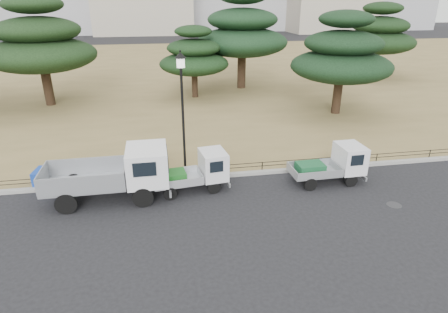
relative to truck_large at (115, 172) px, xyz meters
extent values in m
plane|color=black|center=(4.67, -1.38, -1.21)|extent=(220.00, 220.00, 0.00)
cube|color=olive|center=(4.67, 29.22, -1.13)|extent=(120.00, 56.00, 0.15)
cube|color=gray|center=(4.67, 1.22, -1.13)|extent=(120.00, 0.25, 0.16)
cylinder|color=black|center=(1.09, -0.92, -0.78)|extent=(0.85, 0.18, 0.85)
cylinder|color=black|center=(1.08, 0.94, -0.78)|extent=(0.85, 0.18, 0.85)
cylinder|color=black|center=(-1.84, -0.94, -0.78)|extent=(0.85, 0.18, 0.85)
cylinder|color=black|center=(-1.85, 0.91, -0.78)|extent=(0.85, 0.18, 0.85)
cube|color=#2D2D30|center=(-0.34, 0.00, -0.56)|extent=(4.74, 1.05, 0.15)
cube|color=#91959A|center=(-1.19, -0.01, -0.07)|extent=(3.31, 1.88, 0.83)
cube|color=silver|center=(1.33, 0.01, 0.24)|extent=(1.66, 2.03, 1.45)
cylinder|color=black|center=(4.06, -0.30, -0.93)|extent=(0.58, 0.22, 0.56)
cylinder|color=black|center=(3.90, 0.92, -0.93)|extent=(0.58, 0.22, 0.56)
cylinder|color=black|center=(2.19, -0.54, -0.93)|extent=(0.58, 0.22, 0.56)
cylinder|color=black|center=(2.03, 0.68, -0.93)|extent=(0.58, 0.22, 0.56)
cube|color=#2D2D30|center=(3.08, 0.19, -0.79)|extent=(3.10, 1.08, 0.13)
cube|color=#B5B6BD|center=(2.53, 0.12, -0.54)|extent=(2.24, 1.54, 0.38)
cube|color=silver|center=(4.14, 0.33, -0.12)|extent=(1.22, 1.51, 1.21)
cube|color=#1D6520|center=(2.32, 0.10, -0.45)|extent=(1.25, 0.97, 0.41)
cylinder|color=black|center=(10.20, -0.71, -0.92)|extent=(0.58, 0.17, 0.58)
cylinder|color=black|center=(10.16, 0.56, -0.92)|extent=(0.58, 0.17, 0.58)
cylinder|color=black|center=(8.26, -0.77, -0.92)|extent=(0.58, 0.17, 0.58)
cylinder|color=black|center=(8.23, 0.50, -0.92)|extent=(0.58, 0.17, 0.58)
cube|color=#2D2D30|center=(9.24, -0.11, -0.78)|extent=(3.14, 0.80, 0.14)
cube|color=#989B9F|center=(8.68, -0.12, -0.52)|extent=(2.19, 1.37, 0.39)
cube|color=silver|center=(10.34, -0.07, -0.10)|extent=(1.12, 1.46, 1.23)
cube|color=#18542E|center=(8.46, -0.13, -0.43)|extent=(1.21, 0.89, 0.43)
cylinder|color=black|center=(2.98, 1.52, -0.98)|extent=(0.42, 0.42, 0.15)
cylinder|color=black|center=(2.98, 1.52, 1.50)|extent=(0.12, 0.12, 4.81)
cylinder|color=white|center=(2.98, 1.52, 4.09)|extent=(0.38, 0.38, 0.38)
cone|color=black|center=(2.98, 1.52, 4.41)|extent=(0.50, 0.50, 0.24)
cylinder|color=black|center=(4.67, 1.37, -0.86)|extent=(38.00, 0.03, 0.03)
cylinder|color=black|center=(4.67, 1.37, -0.68)|extent=(38.00, 0.03, 0.03)
cylinder|color=black|center=(4.67, 1.37, -0.86)|extent=(0.04, 0.04, 0.40)
cube|color=#163EAC|center=(-3.02, 1.71, -0.75)|extent=(1.45, 1.15, 0.62)
cube|color=#163EAC|center=(-2.75, 1.58, -0.30)|extent=(0.69, 0.61, 0.27)
cylinder|color=#2D2D30|center=(11.17, -2.58, -1.20)|extent=(0.60, 0.60, 0.01)
cylinder|color=black|center=(-6.36, 15.83, 0.48)|extent=(0.69, 0.69, 3.09)
ellipsoid|color=black|center=(-6.36, 15.83, 2.72)|extent=(7.92, 7.92, 2.54)
ellipsoid|color=black|center=(-6.36, 15.83, 4.46)|extent=(6.05, 6.05, 1.94)
ellipsoid|color=black|center=(-6.36, 15.83, 6.20)|extent=(4.18, 4.18, 1.34)
cylinder|color=black|center=(4.97, 16.39, 0.06)|extent=(0.50, 0.50, 2.23)
ellipsoid|color=black|center=(4.97, 16.39, 1.68)|extent=(5.63, 5.63, 1.80)
ellipsoid|color=black|center=(4.97, 16.39, 2.93)|extent=(4.30, 4.30, 1.38)
ellipsoid|color=black|center=(4.97, 16.39, 4.19)|extent=(2.97, 2.97, 0.95)
cylinder|color=black|center=(9.53, 19.14, 0.60)|extent=(0.75, 0.75, 3.32)
ellipsoid|color=black|center=(9.53, 19.14, 3.01)|extent=(8.00, 8.00, 2.56)
ellipsoid|color=black|center=(9.53, 19.14, 4.88)|extent=(6.11, 6.11, 1.95)
cylinder|color=black|center=(14.45, 9.88, 0.30)|extent=(0.61, 0.61, 2.72)
ellipsoid|color=black|center=(14.45, 9.88, 2.27)|extent=(6.90, 6.90, 2.21)
ellipsoid|color=black|center=(14.45, 9.88, 3.80)|extent=(5.27, 5.27, 1.69)
ellipsoid|color=black|center=(14.45, 9.88, 5.33)|extent=(3.64, 3.64, 1.17)
cylinder|color=black|center=(24.34, 21.90, 0.37)|extent=(0.64, 0.64, 2.87)
ellipsoid|color=black|center=(24.34, 21.90, 2.45)|extent=(7.32, 7.32, 2.34)
ellipsoid|color=black|center=(24.34, 21.90, 4.06)|extent=(5.59, 5.59, 1.79)
ellipsoid|color=black|center=(24.34, 21.90, 5.67)|extent=(3.86, 3.86, 1.23)
camera|label=1|loc=(2.03, -14.45, 6.58)|focal=30.00mm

